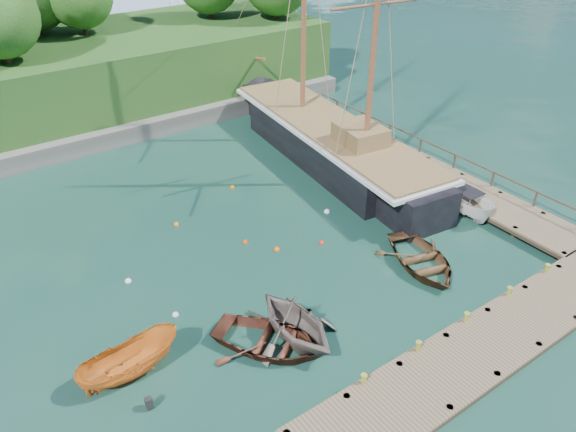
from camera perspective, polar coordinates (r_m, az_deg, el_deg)
name	(u,v)px	position (r m, az deg, el deg)	size (l,w,h in m)	color
ground	(354,288)	(27.85, 6.67, -7.24)	(160.00, 160.00, 0.00)	#14392E
dock_near	(491,342)	(25.78, 19.96, -11.96)	(20.00, 3.20, 1.10)	brown
dock_east	(415,165)	(38.79, 12.74, 5.09)	(3.20, 24.00, 1.10)	brown
bollard_0	(362,393)	(23.22, 7.55, -17.43)	(0.26, 0.26, 0.45)	olive
bollard_1	(416,360)	(24.78, 12.87, -14.08)	(0.26, 0.26, 0.45)	olive
bollard_2	(463,331)	(26.59, 17.39, -11.06)	(0.26, 0.26, 0.45)	olive
bollard_3	(505,305)	(28.61, 21.22, -8.39)	(0.26, 0.26, 0.45)	olive
bollard_4	(543,281)	(30.78, 24.49, -6.06)	(0.26, 0.26, 0.45)	olive
rowboat_0	(270,347)	(24.71, -1.88, -13.21)	(3.58, 5.01, 1.04)	#5A2C1E
rowboat_1	(295,340)	(25.02, 0.74, -12.47)	(3.88, 4.50, 2.37)	#6D635B
rowboat_2	(420,266)	(29.82, 13.30, -4.98)	(3.62, 5.07, 1.05)	#523821
motorboat_orange	(132,375)	(24.49, -15.54, -15.27)	(1.63, 4.33, 1.67)	orange
cabin_boat_white	(464,212)	(34.99, 17.45, 0.36)	(1.72, 4.58, 1.77)	silver
schooner	(331,146)	(39.07, 4.40, 7.15)	(7.33, 27.62, 20.28)	black
mooring_buoy_0	(176,315)	(26.67, -11.35, -9.85)	(0.30, 0.30, 0.30)	white
mooring_buoy_1	(246,243)	(30.83, -4.33, -2.71)	(0.29, 0.29, 0.29)	#F24400
mooring_buoy_2	(277,250)	(30.19, -1.14, -3.46)	(0.33, 0.33, 0.33)	#F66A01
mooring_buoy_3	(327,212)	(33.48, 3.98, 0.40)	(0.36, 0.36, 0.36)	white
mooring_buoy_4	(177,225)	(32.84, -11.26, -0.90)	(0.32, 0.32, 0.32)	orange
mooring_buoy_5	(232,188)	(36.11, -5.66, 2.85)	(0.31, 0.31, 0.31)	#CF6206
mooring_buoy_6	(128,282)	(29.13, -15.92, -6.42)	(0.33, 0.33, 0.33)	white
mooring_buoy_7	(322,243)	(30.74, 3.44, -2.78)	(0.29, 0.29, 0.29)	red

